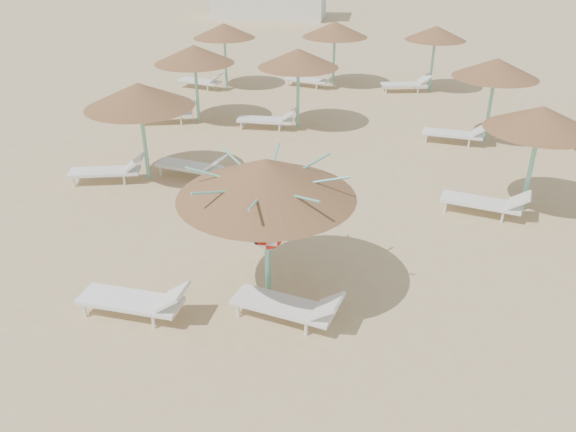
# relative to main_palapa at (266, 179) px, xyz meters

# --- Properties ---
(ground) EXTENTS (120.00, 120.00, 0.00)m
(ground) POSITION_rel_main_palapa_xyz_m (0.00, -0.35, -2.48)
(ground) COLOR tan
(ground) RESTS_ON ground
(main_palapa) EXTENTS (3.19, 3.19, 2.86)m
(main_palapa) POSITION_rel_main_palapa_xyz_m (0.00, 0.00, 0.00)
(main_palapa) COLOR #72C6B1
(main_palapa) RESTS_ON ground
(lounger_main_a) EXTENTS (2.10, 0.81, 0.75)m
(lounger_main_a) POSITION_rel_main_palapa_xyz_m (-2.24, -0.96, -2.13)
(lounger_main_a) COLOR white
(lounger_main_a) RESTS_ON ground
(lounger_main_b) EXTENTS (2.10, 1.09, 0.73)m
(lounger_main_b) POSITION_rel_main_palapa_xyz_m (0.52, -0.71, -2.13)
(lounger_main_b) COLOR white
(lounger_main_b) RESTS_ON ground
(palapa_field) EXTENTS (19.58, 14.02, 2.72)m
(palapa_field) POSITION_rel_main_palapa_xyz_m (2.14, 10.01, -0.17)
(palapa_field) COLOR #72C6B1
(palapa_field) RESTS_ON ground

